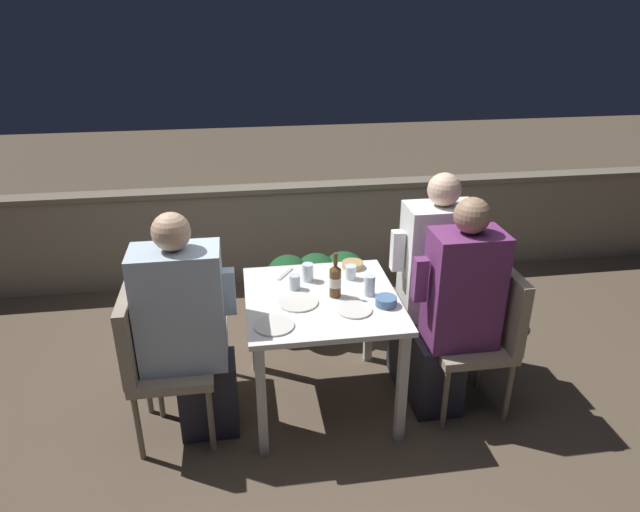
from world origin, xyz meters
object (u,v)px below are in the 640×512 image
(chair_left_near, at_px, (153,353))
(person_blue_shirt, at_px, (189,330))
(beer_bottle, at_px, (335,280))
(person_purple_stripe, at_px, (456,310))
(chair_right_near, at_px, (487,327))
(chair_left_far, at_px, (172,320))
(chair_right_far, at_px, (459,299))
(person_white_polo, at_px, (431,280))
(potted_plant, at_px, (457,266))

(chair_left_near, relative_size, person_blue_shirt, 0.68)
(beer_bottle, bearing_deg, person_purple_stripe, -13.96)
(chair_left_near, height_order, chair_right_near, same)
(chair_left_near, relative_size, chair_right_near, 1.00)
(chair_left_far, xyz_separation_m, chair_right_far, (1.73, -0.00, 0.00))
(person_white_polo, bearing_deg, person_blue_shirt, -167.42)
(chair_right_near, relative_size, person_white_polo, 0.66)
(person_white_polo, relative_size, potted_plant, 1.90)
(chair_right_far, relative_size, beer_bottle, 3.36)
(person_purple_stripe, relative_size, person_white_polo, 0.98)
(chair_right_near, height_order, person_purple_stripe, person_purple_stripe)
(person_blue_shirt, distance_m, potted_plant, 2.10)
(chair_right_far, bearing_deg, person_blue_shirt, -168.91)
(chair_right_near, bearing_deg, person_white_polo, 123.64)
(chair_left_near, height_order, potted_plant, chair_left_near)
(chair_left_far, bearing_deg, chair_right_far, -0.09)
(person_white_polo, bearing_deg, chair_right_near, -56.36)
(chair_left_far, xyz_separation_m, person_white_polo, (1.54, -0.00, 0.14))
(person_blue_shirt, height_order, chair_left_far, person_blue_shirt)
(person_blue_shirt, relative_size, chair_right_near, 1.48)
(chair_left_far, distance_m, person_purple_stripe, 1.61)
(chair_left_far, xyz_separation_m, beer_bottle, (0.92, -0.18, 0.28))
(person_blue_shirt, relative_size, chair_left_far, 1.48)
(chair_left_far, bearing_deg, person_purple_stripe, -12.26)
(chair_left_near, bearing_deg, chair_right_near, -0.70)
(person_purple_stripe, bearing_deg, potted_plant, 67.40)
(person_purple_stripe, xyz_separation_m, potted_plant, (0.41, 0.98, -0.23))
(chair_right_far, height_order, potted_plant, chair_right_far)
(chair_left_near, distance_m, chair_right_near, 1.83)
(chair_right_far, relative_size, potted_plant, 1.25)
(person_purple_stripe, distance_m, person_white_polo, 0.34)
(beer_bottle, bearing_deg, person_blue_shirt, -170.15)
(beer_bottle, bearing_deg, chair_right_near, -10.80)
(chair_right_far, relative_size, person_white_polo, 0.66)
(chair_right_near, bearing_deg, chair_left_near, 179.30)
(person_blue_shirt, xyz_separation_m, chair_right_far, (1.61, 0.31, -0.12))
(chair_right_near, distance_m, beer_bottle, 0.90)
(chair_right_far, height_order, person_white_polo, person_white_polo)
(chair_left_near, distance_m, chair_left_far, 0.33)
(chair_right_far, bearing_deg, beer_bottle, -167.70)
(chair_left_near, distance_m, person_white_polo, 1.64)
(chair_right_near, relative_size, person_purple_stripe, 0.67)
(chair_left_near, relative_size, person_white_polo, 0.66)
(potted_plant, bearing_deg, person_purple_stripe, -112.60)
(chair_left_far, height_order, person_purple_stripe, person_purple_stripe)
(chair_left_far, relative_size, chair_right_near, 1.00)
(person_blue_shirt, bearing_deg, chair_right_near, -0.79)
(chair_left_far, xyz_separation_m, person_purple_stripe, (1.56, -0.34, 0.13))
(chair_left_far, bearing_deg, chair_left_near, -102.76)
(chair_left_far, height_order, person_white_polo, person_white_polo)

